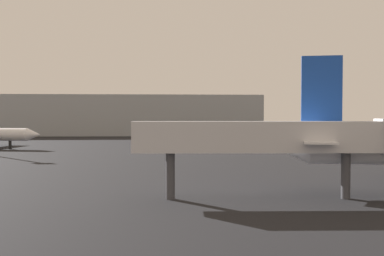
{
  "coord_description": "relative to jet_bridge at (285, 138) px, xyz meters",
  "views": [
    {
      "loc": [
        -1.21,
        -9.79,
        6.51
      ],
      "look_at": [
        2.53,
        46.75,
        4.78
      ],
      "focal_mm": 40.96,
      "sensor_mm": 36.0,
      "label": 1
    }
  ],
  "objects": [
    {
      "name": "jet_bridge",
      "position": [
        0.0,
        0.0,
        0.0
      ],
      "size": [
        21.67,
        3.28,
        6.2
      ],
      "rotation": [
        0.0,
        0.0,
        -0.05
      ],
      "color": "silver",
      "rests_on": "ground_plane"
    },
    {
      "name": "terminal_building",
      "position": [
        -22.89,
        113.53,
        1.63
      ],
      "size": [
        88.79,
        27.86,
        12.63
      ],
      "primitive_type": "cube",
      "color": "#999EA3",
      "rests_on": "ground_plane"
    }
  ]
}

